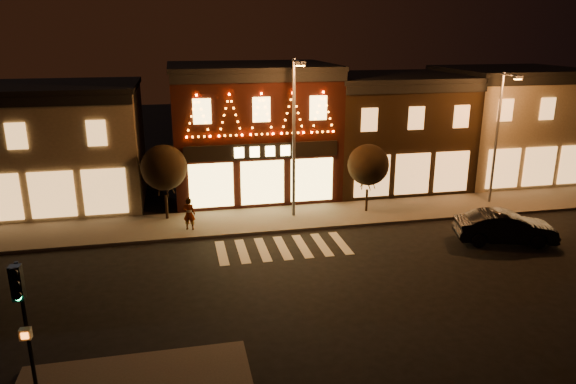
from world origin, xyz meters
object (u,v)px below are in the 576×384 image
object	(u,v)px
traffic_signal_near	(22,307)
streetlamp_mid	(295,127)
dark_sedan	(505,227)
pedestrian	(189,214)

from	to	relation	value
traffic_signal_near	streetlamp_mid	size ratio (longest dim) A/B	0.49
dark_sedan	traffic_signal_near	bearing A→B (deg)	127.51
streetlamp_mid	traffic_signal_near	bearing A→B (deg)	-130.08
traffic_signal_near	streetlamp_mid	world-z (taller)	streetlamp_mid
streetlamp_mid	dark_sedan	xyz separation A→B (m)	(9.62, -5.58, -4.48)
streetlamp_mid	dark_sedan	bearing A→B (deg)	-32.62
pedestrian	streetlamp_mid	bearing A→B (deg)	-157.69
streetlamp_mid	dark_sedan	world-z (taller)	streetlamp_mid
streetlamp_mid	dark_sedan	distance (m)	11.99
streetlamp_mid	pedestrian	distance (m)	7.30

